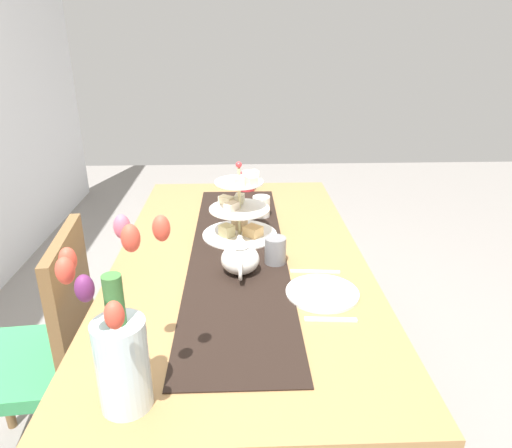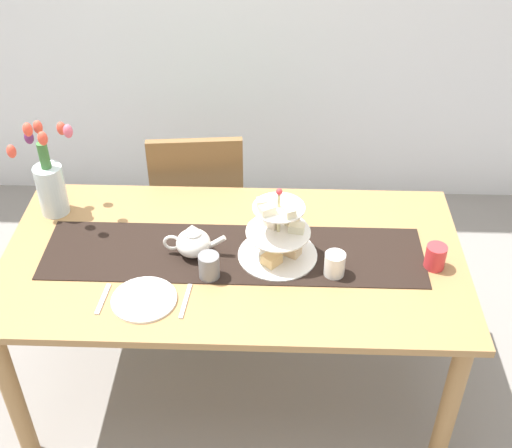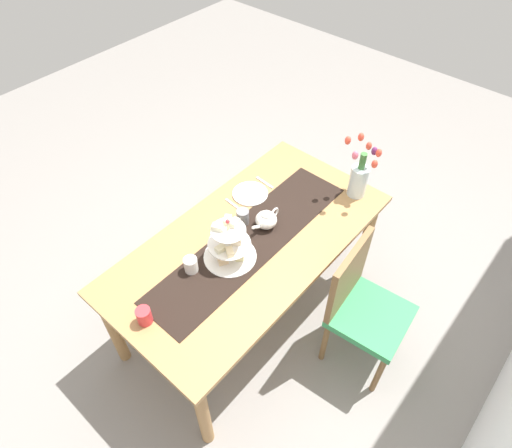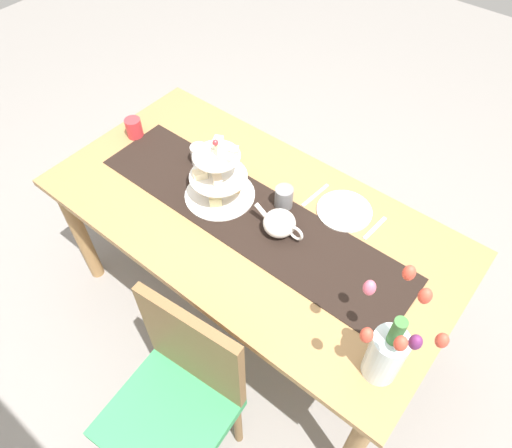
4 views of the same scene
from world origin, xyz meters
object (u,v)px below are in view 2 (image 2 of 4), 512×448
Objects in this scene: dining_table at (234,275)px; teapot at (193,242)px; mug_grey at (209,266)px; chair_left at (199,201)px; tulip_vase at (50,180)px; dinner_plate_left at (144,299)px; fork_left at (103,299)px; mug_orange at (435,257)px; tiered_cake_stand at (278,236)px; mug_white_text at (335,265)px; knife_left at (186,301)px.

teapot is (-0.15, 0.00, 0.16)m from dining_table.
mug_grey reaches higher than dining_table.
chair_left is at bearing 99.52° from mug_grey.
chair_left is 2.07× the size of tulip_vase.
fork_left is at bearing 180.00° from dinner_plate_left.
mug_orange is at bearing -3.11° from dining_table.
tiered_cake_stand is 0.32m from teapot.
dinner_plate_left is 0.15m from fork_left.
mug_grey is at bearing 20.05° from fork_left.
mug_white_text reaches higher than fork_left.
chair_left is 9.58× the size of mug_orange.
mug_orange reaches higher than fork_left.
mug_grey reaches higher than fork_left.
chair_left is 3.82× the size of teapot.
chair_left reaches higher than dining_table.
dining_table is at bearing 165.51° from mug_white_text.
mug_grey is at bearing -176.49° from mug_white_text.
dining_table is at bearing 176.89° from mug_orange.
fork_left is 0.83m from mug_white_text.
teapot is 1.59× the size of fork_left.
mug_grey is at bearing -29.62° from tulip_vase.
tulip_vase is 4.62× the size of mug_orange.
tiered_cake_stand is 0.28m from mug_grey.
mug_grey is at bearing 31.32° from dinner_plate_left.
dining_table is 7.34× the size of teapot.
mug_grey is at bearing -80.48° from chair_left.
fork_left is at bearing -103.66° from chair_left.
dining_table is 7.61× the size of dinner_plate_left.
dinner_plate_left reaches higher than dining_table.
chair_left is 0.97m from knife_left.
mug_white_text is at bearing -52.89° from chair_left.
dining_table is at bearing 179.66° from tiered_cake_stand.
mug_orange is at bearing -11.20° from tulip_vase.
tiered_cake_stand is 1.32× the size of dinner_plate_left.
tulip_vase is at bearing 168.80° from mug_orange.
mug_orange reaches higher than dinner_plate_left.
dinner_plate_left reaches higher than knife_left.
knife_left is at bearing -120.44° from dining_table.
tiered_cake_stand reaches higher than dining_table.
teapot is 1.40× the size of knife_left.
chair_left is 0.79m from tulip_vase.
teapot is at bearing 119.89° from mug_grey.
knife_left is at bearing -90.21° from teapot.
fork_left is 1.58× the size of mug_grey.
teapot reaches higher than dinner_plate_left.
chair_left is at bearing 38.58° from tulip_vase.
mug_white_text is (0.81, 0.16, 0.04)m from fork_left.
teapot is 2.51× the size of mug_white_text.
knife_left is 1.79× the size of mug_grey.
dining_table is at bearing 57.75° from mug_grey.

